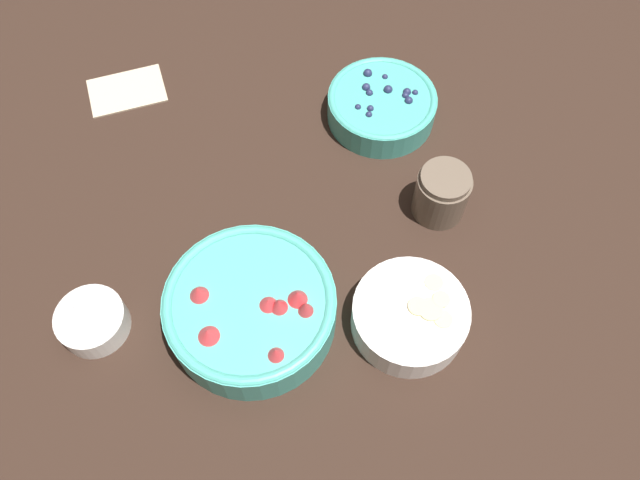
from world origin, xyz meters
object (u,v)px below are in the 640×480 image
Objects in this scene: bowl_cream at (91,320)px; bowl_bananas at (410,315)px; bowl_blueberries at (382,105)px; bowl_strawberries at (251,308)px; jar_chocolate at (441,195)px.

bowl_bananas is at bearing -177.55° from bowl_cream.
bowl_cream is at bearing 44.33° from bowl_blueberries.
bowl_blueberries reaches higher than bowl_cream.
bowl_strawberries is 2.45× the size of bowl_cream.
bowl_bananas is 0.20m from jar_chocolate.
jar_chocolate reaches higher than bowl_bananas.
bowl_strawberries is at bearing 35.68° from jar_chocolate.
bowl_blueberries is 1.13× the size of bowl_bananas.
bowl_strawberries is 0.42m from bowl_blueberries.
bowl_blueberries is at bearing -135.67° from bowl_cream.
bowl_cream is (0.22, 0.02, -0.02)m from bowl_strawberries.
bowl_strawberries is 1.47× the size of bowl_bananas.
bowl_bananas is 0.44m from bowl_cream.
bowl_strawberries is 0.22m from bowl_bananas.
bowl_blueberries is at bearing -116.13° from bowl_strawberries.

